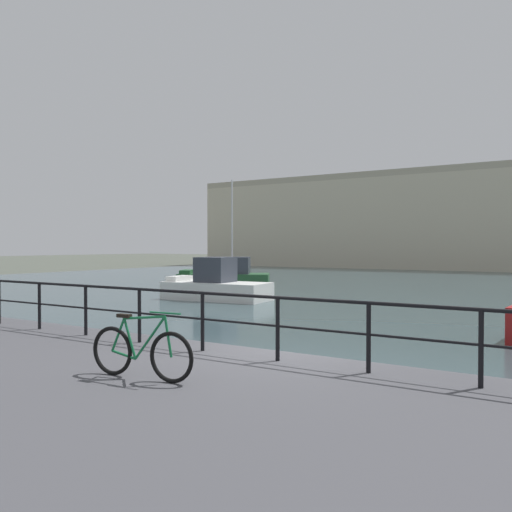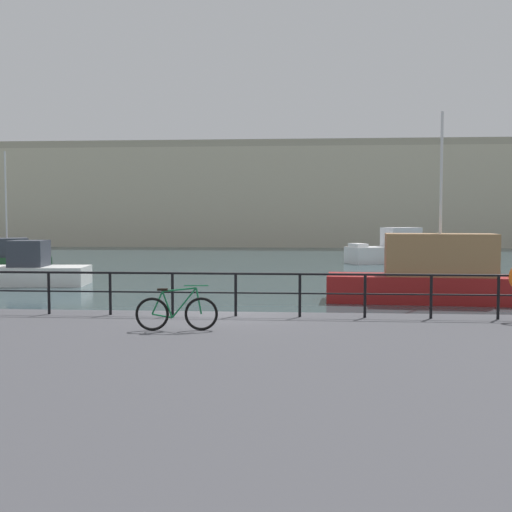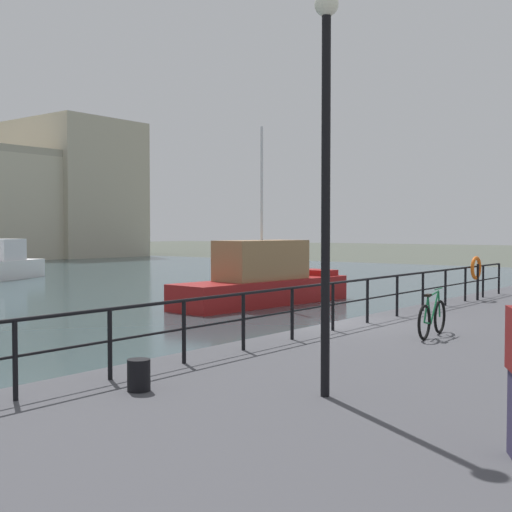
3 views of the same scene
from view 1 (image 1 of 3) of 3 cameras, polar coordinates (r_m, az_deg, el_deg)
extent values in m
plane|color=#4C5147|center=(10.00, 2.45, -14.03)|extent=(240.00, 240.00, 0.00)
cube|color=#33474C|center=(38.95, 25.22, -2.83)|extent=(80.00, 60.00, 0.01)
cube|color=white|center=(25.71, -4.25, -3.74)|extent=(5.31, 2.58, 0.85)
cube|color=#333842|center=(25.67, -4.36, -1.46)|extent=(1.68, 1.70, 1.20)
cube|color=white|center=(26.86, -8.18, -2.37)|extent=(0.75, 1.54, 0.24)
cube|color=#23512D|center=(36.39, -3.44, -2.43)|extent=(6.52, 5.05, 0.70)
cube|color=#333842|center=(36.28, -2.56, -1.00)|extent=(3.01, 2.87, 1.13)
cube|color=#23512D|center=(36.78, -7.40, -1.67)|extent=(1.46, 1.85, 0.24)
cylinder|color=silver|center=(36.30, -2.57, 4.03)|extent=(0.10, 0.10, 5.23)
cylinder|color=black|center=(13.20, -22.13, -4.98)|extent=(0.07, 0.07, 1.05)
cylinder|color=black|center=(11.96, -17.73, -5.58)|extent=(0.07, 0.07, 1.05)
cylinder|color=black|center=(10.81, -12.35, -6.26)|extent=(0.07, 0.07, 1.05)
cylinder|color=black|center=(9.78, -5.74, -7.02)|extent=(0.07, 0.07, 1.05)
cylinder|color=black|center=(8.91, 2.32, -7.82)|extent=(0.07, 0.07, 1.05)
cylinder|color=black|center=(8.24, 11.94, -8.57)|extent=(0.07, 0.07, 1.05)
cylinder|color=black|center=(7.84, 22.90, -9.13)|extent=(0.07, 0.07, 1.05)
cylinder|color=black|center=(10.22, -9.22, -3.71)|extent=(23.58, 0.06, 0.06)
cylinder|color=black|center=(10.27, -9.21, -6.34)|extent=(23.58, 0.04, 0.04)
torus|color=black|center=(7.61, -9.04, -10.64)|extent=(0.72, 0.14, 0.72)
torus|color=black|center=(8.24, -15.10, -9.75)|extent=(0.72, 0.14, 0.72)
cylinder|color=#146638|center=(7.77, -11.26, -8.59)|extent=(0.55, 0.09, 0.66)
cylinder|color=#146638|center=(8.00, -13.33, -8.58)|extent=(0.24, 0.06, 0.58)
cylinder|color=#146638|center=(7.79, -11.86, -6.45)|extent=(0.72, 0.11, 0.11)
cylinder|color=#146638|center=(8.12, -13.95, -10.20)|extent=(0.43, 0.08, 0.12)
cylinder|color=#146638|center=(8.13, -14.50, -8.14)|extent=(0.26, 0.06, 0.51)
cylinder|color=#146638|center=(7.58, -9.37, -8.53)|extent=(0.14, 0.05, 0.57)
cube|color=black|center=(8.02, -13.90, -6.21)|extent=(0.23, 0.11, 0.05)
cylinder|color=#146638|center=(7.57, -9.70, -6.02)|extent=(0.52, 0.08, 0.02)
camera|label=2|loc=(8.44, -128.85, 2.98)|focal=45.12mm
camera|label=3|loc=(18.85, -58.46, 1.53)|focal=47.86mm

